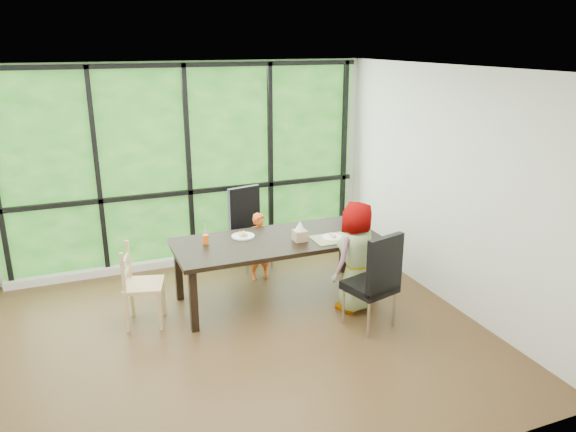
{
  "coord_description": "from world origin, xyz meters",
  "views": [
    {
      "loc": [
        -1.42,
        -4.89,
        2.96
      ],
      "look_at": [
        0.77,
        0.59,
        1.05
      ],
      "focal_mm": 34.18,
      "sensor_mm": 36.0,
      "label": 1
    }
  ],
  "objects_px": {
    "child_older": "(353,257)",
    "plate_near": "(333,237)",
    "dining_table": "(277,269)",
    "chair_interior_leather": "(370,280)",
    "chair_end_beech": "(144,285)",
    "tissue_box": "(300,235)",
    "plate_far": "(243,236)",
    "child_toddler": "(260,247)",
    "chair_window_leather": "(252,229)",
    "orange_cup": "(206,239)",
    "white_mug": "(357,223)",
    "green_cup": "(361,232)"
  },
  "relations": [
    {
      "from": "chair_window_leather",
      "to": "chair_interior_leather",
      "type": "xyz_separation_m",
      "value": [
        0.66,
        -2.0,
        0.0
      ]
    },
    {
      "from": "tissue_box",
      "to": "white_mug",
      "type": "bearing_deg",
      "value": 13.21
    },
    {
      "from": "chair_window_leather",
      "to": "chair_end_beech",
      "type": "distance_m",
      "value": 1.89
    },
    {
      "from": "white_mug",
      "to": "green_cup",
      "type": "bearing_deg",
      "value": -109.79
    },
    {
      "from": "dining_table",
      "to": "child_toddler",
      "type": "xyz_separation_m",
      "value": [
        0.0,
        0.6,
        0.07
      ]
    },
    {
      "from": "plate_near",
      "to": "tissue_box",
      "type": "xyz_separation_m",
      "value": [
        -0.39,
        0.07,
        0.05
      ]
    },
    {
      "from": "orange_cup",
      "to": "child_toddler",
      "type": "bearing_deg",
      "value": 29.13
    },
    {
      "from": "orange_cup",
      "to": "tissue_box",
      "type": "relative_size",
      "value": 0.74
    },
    {
      "from": "child_toddler",
      "to": "plate_far",
      "type": "xyz_separation_m",
      "value": [
        -0.34,
        -0.39,
        0.32
      ]
    },
    {
      "from": "chair_window_leather",
      "to": "tissue_box",
      "type": "bearing_deg",
      "value": -92.34
    },
    {
      "from": "chair_window_leather",
      "to": "chair_interior_leather",
      "type": "height_order",
      "value": "same"
    },
    {
      "from": "child_older",
      "to": "green_cup",
      "type": "xyz_separation_m",
      "value": [
        0.26,
        0.3,
        0.16
      ]
    },
    {
      "from": "child_toddler",
      "to": "child_older",
      "type": "height_order",
      "value": "child_older"
    },
    {
      "from": "chair_interior_leather",
      "to": "plate_near",
      "type": "relative_size",
      "value": 4.32
    },
    {
      "from": "plate_near",
      "to": "white_mug",
      "type": "distance_m",
      "value": 0.53
    },
    {
      "from": "orange_cup",
      "to": "plate_near",
      "type": "bearing_deg",
      "value": -14.46
    },
    {
      "from": "child_toddler",
      "to": "tissue_box",
      "type": "relative_size",
      "value": 6.07
    },
    {
      "from": "chair_window_leather",
      "to": "orange_cup",
      "type": "relative_size",
      "value": 10.09
    },
    {
      "from": "dining_table",
      "to": "plate_far",
      "type": "relative_size",
      "value": 8.74
    },
    {
      "from": "chair_interior_leather",
      "to": "chair_end_beech",
      "type": "distance_m",
      "value": 2.41
    },
    {
      "from": "dining_table",
      "to": "child_toddler",
      "type": "bearing_deg",
      "value": 90.0
    },
    {
      "from": "child_older",
      "to": "plate_near",
      "type": "xyz_separation_m",
      "value": [
        -0.08,
        0.36,
        0.12
      ]
    },
    {
      "from": "dining_table",
      "to": "chair_interior_leather",
      "type": "height_order",
      "value": "chair_interior_leather"
    },
    {
      "from": "child_older",
      "to": "plate_near",
      "type": "height_order",
      "value": "child_older"
    },
    {
      "from": "dining_table",
      "to": "child_older",
      "type": "xyz_separation_m",
      "value": [
        0.7,
        -0.56,
        0.26
      ]
    },
    {
      "from": "child_toddler",
      "to": "plate_far",
      "type": "distance_m",
      "value": 0.6
    },
    {
      "from": "child_older",
      "to": "plate_near",
      "type": "bearing_deg",
      "value": -101.13
    },
    {
      "from": "chair_end_beech",
      "to": "green_cup",
      "type": "distance_m",
      "value": 2.54
    },
    {
      "from": "plate_far",
      "to": "white_mug",
      "type": "relative_size",
      "value": 2.93
    },
    {
      "from": "dining_table",
      "to": "green_cup",
      "type": "height_order",
      "value": "green_cup"
    },
    {
      "from": "plate_far",
      "to": "orange_cup",
      "type": "xyz_separation_m",
      "value": [
        -0.46,
        -0.06,
        0.05
      ]
    },
    {
      "from": "green_cup",
      "to": "child_toddler",
      "type": "bearing_deg",
      "value": 137.98
    },
    {
      "from": "plate_near",
      "to": "child_older",
      "type": "bearing_deg",
      "value": -76.74
    },
    {
      "from": "chair_end_beech",
      "to": "tissue_box",
      "type": "distance_m",
      "value": 1.81
    },
    {
      "from": "child_toddler",
      "to": "child_older",
      "type": "relative_size",
      "value": 0.69
    },
    {
      "from": "chair_window_leather",
      "to": "plate_near",
      "type": "height_order",
      "value": "chair_window_leather"
    },
    {
      "from": "dining_table",
      "to": "chair_interior_leather",
      "type": "relative_size",
      "value": 2.2
    },
    {
      "from": "chair_window_leather",
      "to": "child_toddler",
      "type": "xyz_separation_m",
      "value": [
        -0.02,
        -0.41,
        -0.1
      ]
    },
    {
      "from": "chair_end_beech",
      "to": "tissue_box",
      "type": "bearing_deg",
      "value": -78.38
    },
    {
      "from": "chair_end_beech",
      "to": "dining_table",
      "type": "bearing_deg",
      "value": -73.64
    },
    {
      "from": "tissue_box",
      "to": "dining_table",
      "type": "bearing_deg",
      "value": 148.61
    },
    {
      "from": "green_cup",
      "to": "chair_end_beech",
      "type": "bearing_deg",
      "value": 174.85
    },
    {
      "from": "chair_end_beech",
      "to": "orange_cup",
      "type": "relative_size",
      "value": 8.41
    },
    {
      "from": "dining_table",
      "to": "plate_near",
      "type": "height_order",
      "value": "plate_near"
    },
    {
      "from": "plate_near",
      "to": "tissue_box",
      "type": "distance_m",
      "value": 0.4
    },
    {
      "from": "plate_far",
      "to": "plate_near",
      "type": "relative_size",
      "value": 1.09
    },
    {
      "from": "dining_table",
      "to": "child_toddler",
      "type": "height_order",
      "value": "child_toddler"
    },
    {
      "from": "white_mug",
      "to": "child_older",
      "type": "bearing_deg",
      "value": -121.24
    },
    {
      "from": "chair_interior_leather",
      "to": "child_toddler",
      "type": "bearing_deg",
      "value": -82.01
    },
    {
      "from": "chair_interior_leather",
      "to": "white_mug",
      "type": "relative_size",
      "value": 11.66
    }
  ]
}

